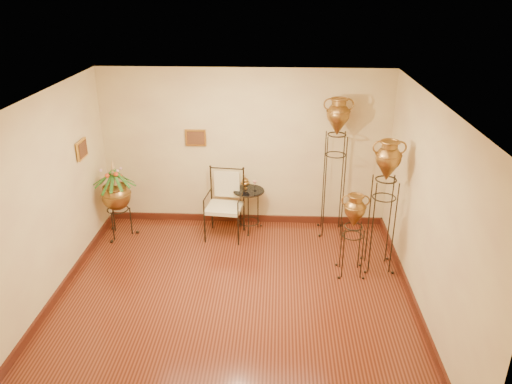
{
  "coord_description": "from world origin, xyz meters",
  "views": [
    {
      "loc": [
        0.59,
        -5.76,
        4.16
      ],
      "look_at": [
        0.25,
        1.3,
        1.1
      ],
      "focal_mm": 35.0,
      "sensor_mm": 36.0,
      "label": 1
    }
  ],
  "objects_px": {
    "amphora_mid": "(383,205)",
    "armchair": "(224,205)",
    "amphora_tall": "(335,166)",
    "planter_urn": "(116,193)",
    "side_table": "(249,209)"
  },
  "relations": [
    {
      "from": "amphora_mid",
      "to": "side_table",
      "type": "distance_m",
      "value": 2.45
    },
    {
      "from": "amphora_mid",
      "to": "planter_urn",
      "type": "bearing_deg",
      "value": 169.16
    },
    {
      "from": "armchair",
      "to": "side_table",
      "type": "height_order",
      "value": "armchair"
    },
    {
      "from": "amphora_mid",
      "to": "armchair",
      "type": "bearing_deg",
      "value": 160.65
    },
    {
      "from": "amphora_tall",
      "to": "side_table",
      "type": "distance_m",
      "value": 1.67
    },
    {
      "from": "amphora_tall",
      "to": "planter_urn",
      "type": "distance_m",
      "value": 3.72
    },
    {
      "from": "amphora_tall",
      "to": "armchair",
      "type": "bearing_deg",
      "value": -171.65
    },
    {
      "from": "amphora_tall",
      "to": "amphora_mid",
      "type": "bearing_deg",
      "value": -61.57
    },
    {
      "from": "planter_urn",
      "to": "side_table",
      "type": "height_order",
      "value": "planter_urn"
    },
    {
      "from": "amphora_tall",
      "to": "side_table",
      "type": "xyz_separation_m",
      "value": [
        -1.45,
        0.0,
        -0.83
      ]
    },
    {
      "from": "amphora_mid",
      "to": "planter_urn",
      "type": "height_order",
      "value": "amphora_mid"
    },
    {
      "from": "planter_urn",
      "to": "armchair",
      "type": "xyz_separation_m",
      "value": [
        1.83,
        0.04,
        -0.21
      ]
    },
    {
      "from": "amphora_mid",
      "to": "side_table",
      "type": "bearing_deg",
      "value": 151.15
    },
    {
      "from": "planter_urn",
      "to": "side_table",
      "type": "relative_size",
      "value": 1.48
    },
    {
      "from": "amphora_tall",
      "to": "side_table",
      "type": "bearing_deg",
      "value": 179.96
    }
  ]
}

